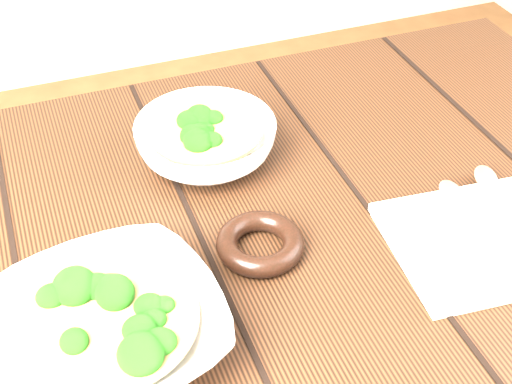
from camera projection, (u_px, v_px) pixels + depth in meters
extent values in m
cube|color=black|center=(233.00, 276.00, 0.78)|extent=(1.20, 0.80, 0.04)
cube|color=black|center=(437.00, 219.00, 1.42)|extent=(0.07, 0.07, 0.71)
imported|color=silver|center=(109.00, 329.00, 0.67)|extent=(0.24, 0.24, 0.05)
cylinder|color=brown|center=(107.00, 318.00, 0.66)|extent=(0.17, 0.17, 0.00)
ellipsoid|color=#247A1B|center=(126.00, 303.00, 0.66)|extent=(0.03, 0.03, 0.03)
ellipsoid|color=#247A1B|center=(116.00, 285.00, 0.68)|extent=(0.03, 0.03, 0.03)
ellipsoid|color=#247A1B|center=(80.00, 282.00, 0.69)|extent=(0.03, 0.03, 0.03)
ellipsoid|color=#247A1B|center=(79.00, 311.00, 0.66)|extent=(0.03, 0.03, 0.03)
ellipsoid|color=#247A1B|center=(66.00, 335.00, 0.64)|extent=(0.03, 0.03, 0.03)
ellipsoid|color=#247A1B|center=(88.00, 362.00, 0.61)|extent=(0.03, 0.03, 0.03)
ellipsoid|color=#247A1B|center=(122.00, 334.00, 0.64)|extent=(0.03, 0.03, 0.03)
ellipsoid|color=#247A1B|center=(153.00, 318.00, 0.65)|extent=(0.03, 0.03, 0.03)
imported|color=silver|center=(206.00, 142.00, 0.90)|extent=(0.19, 0.19, 0.06)
cylinder|color=brown|center=(205.00, 131.00, 0.88)|extent=(0.14, 0.14, 0.00)
ellipsoid|color=#247A1B|center=(217.00, 122.00, 0.89)|extent=(0.03, 0.03, 0.02)
ellipsoid|color=#247A1B|center=(207.00, 114.00, 0.90)|extent=(0.03, 0.03, 0.02)
ellipsoid|color=#247A1B|center=(181.00, 115.00, 0.90)|extent=(0.03, 0.03, 0.02)
ellipsoid|color=#247A1B|center=(188.00, 129.00, 0.88)|extent=(0.03, 0.03, 0.02)
ellipsoid|color=#247A1B|center=(192.00, 141.00, 0.86)|extent=(0.03, 0.03, 0.02)
ellipsoid|color=#247A1B|center=(219.00, 147.00, 0.85)|extent=(0.03, 0.03, 0.02)
ellipsoid|color=#247A1B|center=(224.00, 130.00, 0.88)|extent=(0.03, 0.03, 0.02)
torus|color=black|center=(260.00, 243.00, 0.78)|extent=(0.13, 0.13, 0.02)
cube|color=beige|center=(486.00, 240.00, 0.79)|extent=(0.23, 0.19, 0.01)
cylinder|color=#AFA99B|center=(478.00, 240.00, 0.78)|extent=(0.03, 0.13, 0.01)
ellipsoid|color=#AFA99B|center=(452.00, 193.00, 0.84)|extent=(0.04, 0.06, 0.01)
cylinder|color=#AFA99B|center=(501.00, 223.00, 0.80)|extent=(0.06, 0.13, 0.01)
ellipsoid|color=#AFA99B|center=(486.00, 178.00, 0.86)|extent=(0.05, 0.06, 0.01)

